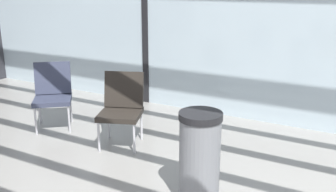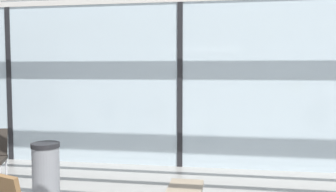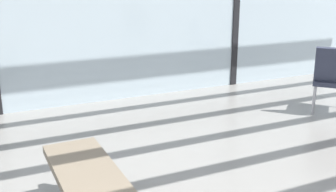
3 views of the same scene
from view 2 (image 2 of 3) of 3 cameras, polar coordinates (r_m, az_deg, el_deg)
The scene contains 5 objects.
glass_curtain_wall at distance 7.07m, azimuth 1.88°, elevation 1.63°, with size 14.00×0.08×3.09m, color silver.
window_mullion_0 at distance 8.30m, azimuth -22.84°, elevation 1.67°, with size 0.10×0.12×3.09m, color black.
window_mullion_1 at distance 7.07m, azimuth 1.88°, elevation 1.63°, with size 0.10×0.12×3.09m, color black.
parked_airplane at distance 11.13m, azimuth 12.61°, elevation 5.18°, with size 12.54×4.16×4.16m.
trash_bin at distance 5.42m, azimuth -18.07°, elevation -11.24°, with size 0.38×0.38×0.86m.
Camera 2 is at (0.95, -1.80, 1.84)m, focal length 40.07 mm.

